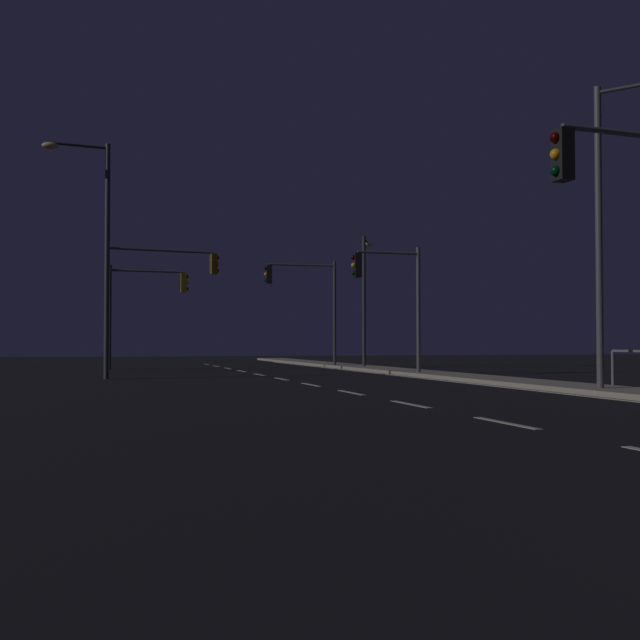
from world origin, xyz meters
name	(u,v)px	position (x,y,z in m)	size (l,w,h in m)	color
ground_plane	(346,392)	(0.00, 17.50, 0.00)	(112.00, 112.00, 0.00)	black
sidewalk_right	(554,386)	(6.32, 17.50, 0.07)	(2.02, 77.00, 0.14)	#9E937F
lane_markings_center	(311,385)	(0.00, 21.00, 0.01)	(0.14, 50.00, 0.01)	silver
lane_edge_line	(441,380)	(5.06, 22.50, 0.01)	(0.14, 53.00, 0.01)	silver
traffic_light_mid_left	(389,285)	(4.64, 26.33, 3.59)	(2.87, 0.34, 4.96)	#4C4C51
traffic_light_near_right	(146,296)	(-4.13, 36.52, 3.57)	(3.85, 0.43, 5.06)	#38383D
traffic_light_mid_right	(157,281)	(-3.82, 33.61, 4.11)	(5.14, 0.88, 5.75)	#4C4C51
traffic_light_far_right	(305,291)	(4.05, 37.14, 4.00)	(3.84, 0.43, 5.49)	#38383D
street_lamp_across_street	(365,288)	(6.56, 34.78, 4.08)	(0.99, 1.51, 6.51)	#2D3033
street_lamp_mid_block	(98,238)	(-6.40, 26.62, 5.04)	(2.34, 0.51, 8.49)	#38383D
street_lamp_median	(608,208)	(6.28, 14.87, 4.79)	(1.22, 1.34, 7.85)	#4C4C51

